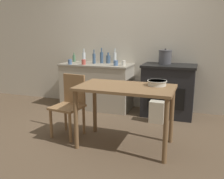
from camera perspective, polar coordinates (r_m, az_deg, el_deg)
name	(u,v)px	position (r m, az deg, el deg)	size (l,w,h in m)	color
ground_plane	(100,135)	(3.69, -2.82, -10.35)	(14.00, 14.00, 0.00)	brown
wall_back	(130,42)	(4.89, 4.23, 10.81)	(8.00, 0.07, 2.55)	beige
counter_cabinet	(97,86)	(4.87, -3.47, 0.83)	(1.36, 0.63, 0.87)	#B2A893
stove	(168,90)	(4.52, 12.73, -0.14)	(0.91, 0.63, 0.91)	black
work_table	(125,95)	(3.16, 3.10, -1.29)	(1.21, 0.69, 0.80)	olive
chair	(70,103)	(3.62, -9.57, -3.12)	(0.45, 0.45, 0.87)	#997047
flour_sack	(157,112)	(4.18, 10.21, -5.05)	(0.24, 0.17, 0.36)	beige
stock_pot	(165,57)	(4.52, 12.04, 7.31)	(0.24, 0.24, 0.27)	#4C4C51
mixing_bowl_large	(157,83)	(3.20, 10.26, 1.54)	(0.25, 0.25, 0.07)	silver
bottle_far_left	(74,58)	(5.18, -8.66, 7.08)	(0.06, 0.06, 0.18)	#517F5B
bottle_left	(84,57)	(4.99, -6.43, 7.34)	(0.06, 0.06, 0.27)	silver
bottle_mid_left	(94,58)	(4.83, -4.12, 7.16)	(0.06, 0.06, 0.27)	#3D5675
bottle_center_left	(115,58)	(4.87, 0.67, 7.32)	(0.06, 0.06, 0.28)	silver
bottle_center	(108,59)	(4.86, -0.87, 6.97)	(0.08, 0.08, 0.21)	#3D5675
bottle_center_right	(102,57)	(4.88, -2.38, 7.37)	(0.06, 0.06, 0.29)	#3D5675
cup_mid_right	(70,62)	(4.77, -9.60, 6.26)	(0.07, 0.07, 0.09)	#4C6B99
cup_right	(116,63)	(4.52, 0.87, 6.08)	(0.08, 0.08, 0.09)	#4C6B99
cup_far_right	(84,62)	(4.69, -6.50, 6.26)	(0.08, 0.08, 0.09)	#B74C42
cup_end_right	(124,63)	(4.54, 2.68, 6.08)	(0.07, 0.07, 0.09)	silver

